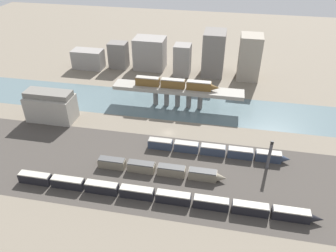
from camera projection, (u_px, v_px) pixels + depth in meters
ground_plane at (168, 133)px, 134.93m from camera, size 400.00×400.00×0.00m
railbed_yard at (155, 171)px, 115.22m from camera, size 280.00×42.00×0.01m
river_water at (177, 106)px, 153.54m from camera, size 320.00×26.08×0.01m
bridge at (178, 91)px, 149.31m from camera, size 59.44×8.17×9.53m
train_on_bridge at (176, 84)px, 147.39m from camera, size 38.31×3.05×4.05m
train_yard_near at (159, 196)px, 102.60m from camera, size 97.00×2.93×3.63m
train_yard_mid at (160, 169)px, 113.19m from camera, size 45.20×3.14×3.63m
train_yard_far at (216, 150)px, 122.08m from camera, size 52.72×3.09×3.72m
warehouse_building at (51, 106)px, 140.72m from camera, size 20.26×10.23×13.40m
signal_tower at (269, 156)px, 113.20m from camera, size 1.06×1.06×11.83m
city_block_far_left at (88, 59)px, 188.49m from camera, size 17.27×9.08×10.65m
city_block_left at (118, 55)px, 188.17m from camera, size 10.26×8.12×14.73m
city_block_center at (150, 53)px, 186.39m from camera, size 17.27×12.63×17.73m
city_block_right at (182, 60)px, 178.80m from camera, size 8.83×9.10×17.08m
city_block_far_right at (214, 53)px, 177.98m from camera, size 11.55×15.38×23.87m
city_block_tall at (250, 57)px, 173.45m from camera, size 11.37×12.54×23.64m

